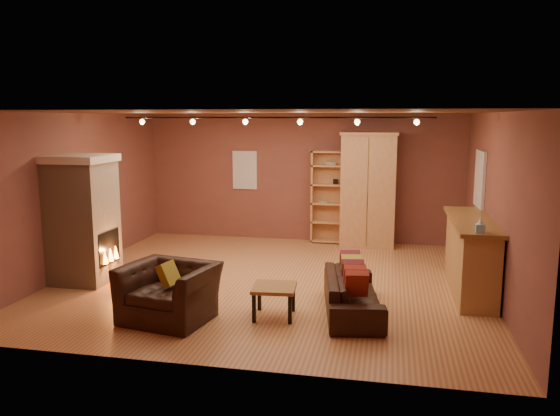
% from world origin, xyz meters
% --- Properties ---
extents(floor, '(7.00, 7.00, 0.00)m').
position_xyz_m(floor, '(0.00, 0.00, 0.00)').
color(floor, '#A3643A').
rests_on(floor, ground).
extents(ceiling, '(7.00, 7.00, 0.00)m').
position_xyz_m(ceiling, '(0.00, 0.00, 2.80)').
color(ceiling, brown).
rests_on(ceiling, back_wall).
extents(back_wall, '(7.00, 0.02, 2.80)m').
position_xyz_m(back_wall, '(0.00, 3.25, 1.40)').
color(back_wall, brown).
rests_on(back_wall, floor).
extents(left_wall, '(0.02, 6.50, 2.80)m').
position_xyz_m(left_wall, '(-3.50, 0.00, 1.40)').
color(left_wall, brown).
rests_on(left_wall, floor).
extents(right_wall, '(0.02, 6.50, 2.80)m').
position_xyz_m(right_wall, '(3.50, 0.00, 1.40)').
color(right_wall, brown).
rests_on(right_wall, floor).
extents(fireplace, '(1.01, 0.98, 2.12)m').
position_xyz_m(fireplace, '(-3.04, -0.60, 1.06)').
color(fireplace, tan).
rests_on(fireplace, floor).
extents(back_window, '(0.56, 0.04, 0.86)m').
position_xyz_m(back_window, '(-1.30, 3.23, 1.55)').
color(back_window, silver).
rests_on(back_window, back_wall).
extents(bookcase, '(0.82, 0.32, 2.01)m').
position_xyz_m(bookcase, '(0.66, 3.14, 1.02)').
color(bookcase, tan).
rests_on(bookcase, floor).
extents(armoire, '(1.19, 0.68, 2.42)m').
position_xyz_m(armoire, '(1.48, 2.94, 1.22)').
color(armoire, tan).
rests_on(armoire, floor).
extents(bar_counter, '(0.65, 2.43, 1.16)m').
position_xyz_m(bar_counter, '(3.20, 0.11, 0.59)').
color(bar_counter, tan).
rests_on(bar_counter, floor).
extents(tissue_box, '(0.14, 0.14, 0.23)m').
position_xyz_m(tissue_box, '(3.15, -0.96, 1.26)').
color(tissue_box, '#81B1CE').
rests_on(tissue_box, bar_counter).
extents(right_window, '(0.05, 0.90, 1.00)m').
position_xyz_m(right_window, '(3.47, 1.40, 1.65)').
color(right_window, silver).
rests_on(right_window, right_wall).
extents(loveseat, '(0.82, 1.93, 0.77)m').
position_xyz_m(loveseat, '(1.45, -1.22, 0.38)').
color(loveseat, black).
rests_on(loveseat, floor).
extents(armchair, '(1.28, 0.95, 1.02)m').
position_xyz_m(armchair, '(-0.96, -1.99, 0.51)').
color(armchair, black).
rests_on(armchair, floor).
extents(coffee_table, '(0.63, 0.63, 0.44)m').
position_xyz_m(coffee_table, '(0.41, -1.61, 0.38)').
color(coffee_table, olive).
rests_on(coffee_table, floor).
extents(track_rail, '(5.20, 0.09, 0.13)m').
position_xyz_m(track_rail, '(0.00, 0.20, 2.69)').
color(track_rail, black).
rests_on(track_rail, ceiling).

